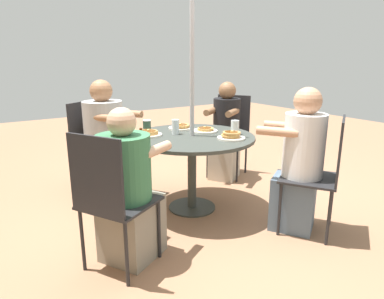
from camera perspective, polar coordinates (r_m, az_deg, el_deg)
The scene contains 19 objects.
ground_plane at distance 3.35m, azimuth -0.00°, elevation -9.65°, with size 12.00×12.00×0.00m, color #9E7051.
patio_table at distance 3.14m, azimuth -0.00°, elevation 0.63°, with size 1.14×1.14×0.71m.
umbrella_pole at distance 3.05m, azimuth -0.00°, elevation 10.89°, with size 0.04×0.04×2.36m, color #ADADB2.
patio_chair_north at distance 3.74m, azimuth -16.24°, elevation 1.23°, with size 0.60×0.60×0.96m.
diner_north at distance 3.63m, azimuth -13.98°, elevation 0.84°, with size 0.64×0.60×1.19m.
patio_chair_east at distance 2.27m, azimuth -13.52°, elevation -7.49°, with size 0.59×0.59×0.96m.
diner_east at distance 2.42m, azimuth -10.60°, elevation -7.23°, with size 0.53×0.57×1.10m.
patio_chair_south at distance 2.90m, azimuth 20.89°, elevation -3.12°, with size 0.60×0.60×0.96m.
diner_south at distance 2.91m, azimuth 17.40°, elevation -2.62°, with size 0.57×0.52×1.19m.
patio_chair_west at distance 4.19m, azimuth 6.39°, elevation 3.20°, with size 0.60×0.60×0.96m.
diner_west at distance 4.03m, azimuth 5.60°, elevation 2.48°, with size 0.50×0.54×1.14m.
pancake_plate_a at distance 3.28m, azimuth 2.18°, elevation 3.25°, with size 0.24×0.24×0.05m.
pancake_plate_b at distance 3.00m, azimuth 6.54°, elevation 2.25°, with size 0.24×0.24×0.07m.
pancake_plate_c at distance 3.42m, azimuth -1.89°, elevation 3.78°, with size 0.24×0.24×0.06m.
pancake_plate_d at distance 3.14m, azimuth -7.24°, elevation 2.67°, with size 0.24×0.24×0.06m.
syrup_bottle at distance 2.85m, azimuth -8.47°, elevation 1.99°, with size 0.08×0.06×0.13m.
coffee_cup at distance 3.39m, azimuth -7.53°, elevation 4.08°, with size 0.08×0.08×0.10m.
drinking_glass_a at distance 3.18m, azimuth 7.16°, elevation 3.67°, with size 0.07×0.07×0.13m, color silver.
drinking_glass_b at distance 3.17m, azimuth -2.78°, elevation 3.78°, with size 0.07×0.07×0.14m, color silver.
Camera 1 is at (-2.54, 1.67, 1.40)m, focal length 32.00 mm.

